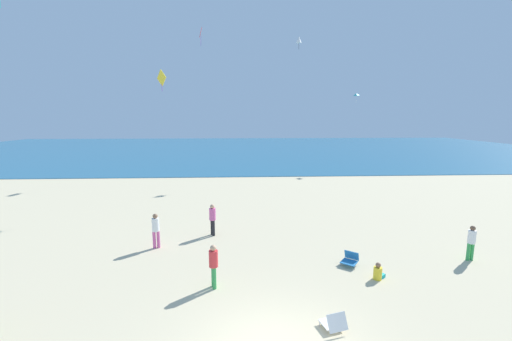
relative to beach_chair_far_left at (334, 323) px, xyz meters
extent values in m
plane|color=beige|center=(-1.85, 9.15, -0.24)|extent=(120.00, 120.00, 0.00)
cube|color=#236084|center=(-1.85, 53.81, -0.22)|extent=(120.00, 60.00, 0.05)
cube|color=white|center=(-0.04, 0.13, -0.10)|extent=(0.71, 0.67, 0.03)
cube|color=white|center=(0.04, -0.15, 0.11)|extent=(0.64, 0.41, 0.45)
cylinder|color=#B7B7BC|center=(-0.36, 0.21, -0.17)|extent=(0.02, 0.02, 0.14)
cylinder|color=#B7B7BC|center=(0.21, 0.36, -0.17)|extent=(0.02, 0.02, 0.14)
cube|color=#2370B2|center=(1.78, 3.93, -0.07)|extent=(0.81, 0.80, 0.03)
cube|color=#2370B2|center=(1.97, 4.17, 0.11)|extent=(0.56, 0.48, 0.38)
cylinder|color=#B7B7BC|center=(1.91, 3.62, -0.16)|extent=(0.02, 0.02, 0.17)
cylinder|color=#B7B7BC|center=(1.45, 3.98, -0.16)|extent=(0.02, 0.02, 0.17)
cylinder|color=green|center=(-3.60, 2.44, 0.16)|extent=(0.14, 0.14, 0.80)
cylinder|color=green|center=(-3.65, 2.61, 0.16)|extent=(0.14, 0.14, 0.80)
cylinder|color=red|center=(-3.63, 2.53, 0.86)|extent=(0.40, 0.40, 0.60)
sphere|color=tan|center=(-3.63, 2.53, 1.26)|extent=(0.22, 0.22, 0.22)
cylinder|color=yellow|center=(2.50, 2.82, 0.00)|extent=(0.44, 0.44, 0.48)
sphere|color=#846047|center=(2.50, 2.82, 0.33)|extent=(0.19, 0.19, 0.19)
cube|color=#19ADB2|center=(2.65, 2.93, -0.17)|extent=(0.43, 0.40, 0.14)
cylinder|color=#D8599E|center=(-6.68, 6.17, 0.17)|extent=(0.14, 0.14, 0.82)
cylinder|color=#D8599E|center=(-6.51, 6.23, 0.17)|extent=(0.14, 0.14, 0.82)
cylinder|color=white|center=(-6.59, 6.20, 0.89)|extent=(0.41, 0.41, 0.62)
sphere|color=#846047|center=(-6.59, 6.20, 1.30)|extent=(0.23, 0.23, 0.23)
cylinder|color=green|center=(7.21, 4.22, 0.14)|extent=(0.13, 0.13, 0.76)
cylinder|color=green|center=(7.04, 4.22, 0.14)|extent=(0.13, 0.13, 0.76)
cylinder|color=white|center=(7.12, 4.22, 0.81)|extent=(0.31, 0.31, 0.57)
sphere|color=brown|center=(7.12, 4.22, 1.19)|extent=(0.21, 0.21, 0.21)
cylinder|color=black|center=(-4.15, 7.78, 0.17)|extent=(0.14, 0.14, 0.82)
cylinder|color=black|center=(-4.05, 7.62, 0.17)|extent=(0.14, 0.14, 0.82)
cylinder|color=#D8599E|center=(-4.10, 7.70, 0.89)|extent=(0.45, 0.45, 0.62)
sphere|color=tan|center=(-4.10, 7.70, 1.30)|extent=(0.23, 0.23, 0.23)
cylinder|color=#1EADAD|center=(-14.96, 10.11, 11.68)|extent=(0.07, 0.07, 0.62)
cube|color=yellow|center=(-8.06, 14.97, 8.49)|extent=(0.82, 0.83, 1.13)
cylinder|color=purple|center=(-8.06, 14.97, 7.84)|extent=(0.05, 0.05, 0.51)
pyramid|color=#1EADAD|center=(10.86, 29.07, 8.40)|extent=(0.70, 0.85, 0.28)
cylinder|color=white|center=(10.87, 29.07, 7.68)|extent=(0.06, 0.04, 0.44)
cone|color=white|center=(3.55, 26.53, 13.78)|extent=(0.76, 0.78, 0.68)
cylinder|color=black|center=(3.55, 26.53, 13.15)|extent=(0.07, 0.09, 0.71)
cube|color=red|center=(-6.83, 28.59, 14.88)|extent=(0.33, 1.10, 1.08)
cylinder|color=purple|center=(-6.83, 28.59, 13.97)|extent=(0.07, 0.04, 1.03)
camera|label=1|loc=(-2.64, -8.14, 5.81)|focal=22.37mm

